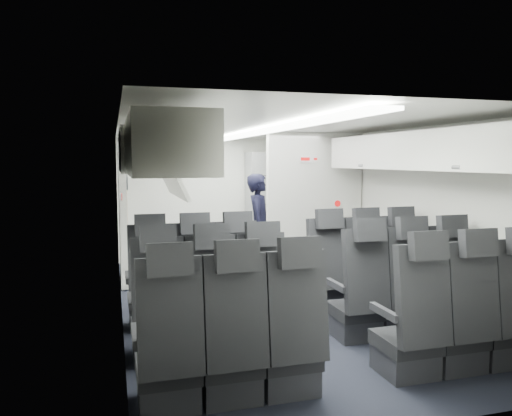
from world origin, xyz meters
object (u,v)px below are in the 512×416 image
seat_row_rear (353,336)px  seat_row_front (279,282)px  galley_unit (271,206)px  boarding_door (123,217)px  carry_on_bag (152,154)px  flight_attendant (259,226)px  seat_row_mid (309,304)px

seat_row_rear → seat_row_front: bearing=90.0°
seat_row_front → galley_unit: size_ratio=1.75×
galley_unit → boarding_door: 2.84m
carry_on_bag → flight_attendant: bearing=36.9°
seat_row_rear → carry_on_bag: size_ratio=7.95×
seat_row_mid → flight_attendant: (0.32, 2.75, 0.38)m
boarding_door → carry_on_bag: carry_on_bag is taller
seat_row_mid → carry_on_bag: bearing=146.7°
seat_row_front → flight_attendant: bearing=80.3°
seat_row_front → galley_unit: bearing=73.7°
seat_row_mid → galley_unit: bearing=77.1°
seat_row_front → seat_row_mid: (0.00, -0.90, 0.00)m
flight_attendant → seat_row_rear: bearing=-161.8°
seat_row_front → seat_row_mid: 0.90m
seat_row_rear → carry_on_bag: (-1.37, 1.80, 1.42)m
flight_attendant → carry_on_bag: 2.71m
seat_row_rear → galley_unit: galley_unit is taller
boarding_door → seat_row_rear: bearing=-67.1°
boarding_door → seat_row_mid: bearing=-61.2°
seat_row_mid → galley_unit: size_ratio=1.75×
seat_row_mid → carry_on_bag: 2.17m
seat_row_rear → boarding_door: bearing=112.9°
seat_row_mid → galley_unit: (0.95, 4.15, 0.55)m
seat_row_front → seat_row_rear: 1.80m
seat_row_rear → seat_row_mid: bearing=90.0°
seat_row_mid → boarding_door: (-1.64, 2.99, 0.55)m
seat_row_front → seat_row_rear: bearing=-90.0°
seat_row_front → galley_unit: (0.95, 3.25, 0.55)m
galley_unit → carry_on_bag: 4.09m
seat_row_rear → boarding_door: size_ratio=1.79×
seat_row_rear → galley_unit: 5.17m
seat_row_rear → carry_on_bag: bearing=127.3°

